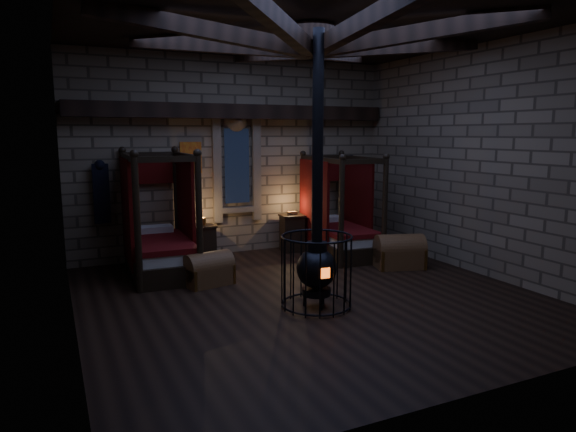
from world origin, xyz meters
name	(u,v)px	position (x,y,z in m)	size (l,w,h in m)	color
room	(309,57)	(0.00, 0.09, 3.74)	(7.02, 7.02, 4.29)	black
bed_left	(160,244)	(-1.90, 2.44, 0.55)	(1.21, 2.18, 2.23)	black
bed_right	(339,231)	(1.90, 2.32, 0.52)	(1.20, 2.09, 2.11)	black
trunk_left	(208,270)	(-1.30, 1.32, 0.26)	(0.89, 0.67, 0.59)	brown
trunk_right	(399,253)	(2.42, 0.87, 0.30)	(1.04, 0.82, 0.67)	brown
nightstand_left	(204,243)	(-0.90, 3.00, 0.38)	(0.47, 0.45, 0.91)	black
nightstand_right	(292,233)	(1.13, 3.05, 0.42)	(0.57, 0.55, 0.89)	black
stove	(317,265)	(-0.14, -0.48, 0.65)	(1.07, 1.07, 4.05)	black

